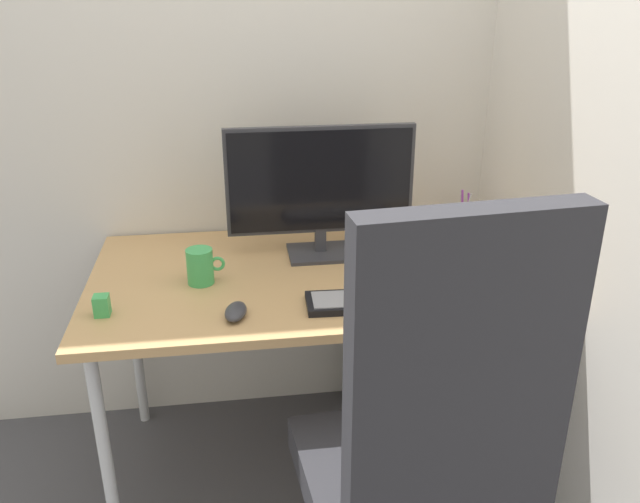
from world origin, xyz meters
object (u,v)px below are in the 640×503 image
object	(u,v)px
desk_clamp_accessory	(102,306)
mouse	(236,312)
pen_holder	(463,222)
keyboard	(380,300)
notebook	(492,279)
coffee_mug	(201,266)
monitor	(320,186)
office_chair	(426,452)
filing_cabinet	(412,366)

from	to	relation	value
desk_clamp_accessory	mouse	bearing A→B (deg)	-9.75
pen_holder	keyboard	bearing A→B (deg)	-130.30
notebook	coffee_mug	size ratio (longest dim) A/B	1.24
monitor	desk_clamp_accessory	distance (m)	0.76
office_chair	keyboard	size ratio (longest dim) A/B	2.93
office_chair	keyboard	bearing A→B (deg)	90.41
monitor	desk_clamp_accessory	bearing A→B (deg)	-152.17
mouse	coffee_mug	bearing A→B (deg)	124.65
keyboard	coffee_mug	xyz separation A→B (m)	(-0.50, 0.21, 0.04)
mouse	notebook	bearing A→B (deg)	19.83
pen_holder	desk_clamp_accessory	xyz separation A→B (m)	(-1.18, -0.45, -0.02)
office_chair	desk_clamp_accessory	bearing A→B (deg)	146.72
keyboard	mouse	size ratio (longest dim) A/B	3.96
pen_holder	mouse	bearing A→B (deg)	-148.12
office_chair	desk_clamp_accessory	world-z (taller)	office_chair
coffee_mug	mouse	bearing A→B (deg)	-67.08
pen_holder	notebook	xyz separation A→B (m)	(-0.05, -0.40, -0.04)
office_chair	keyboard	xyz separation A→B (m)	(-0.00, 0.46, 0.15)
notebook	coffee_mug	bearing A→B (deg)	170.13
monitor	desk_clamp_accessory	size ratio (longest dim) A/B	10.38
coffee_mug	notebook	bearing A→B (deg)	-7.90
pen_holder	desk_clamp_accessory	world-z (taller)	pen_holder
office_chair	mouse	distance (m)	0.62
notebook	pen_holder	bearing A→B (deg)	80.66
monitor	notebook	xyz separation A→B (m)	(0.48, -0.30, -0.22)
monitor	coffee_mug	distance (m)	0.46
filing_cabinet	monitor	size ratio (longest dim) A/B	1.06
filing_cabinet	mouse	distance (m)	0.83
monitor	coffee_mug	world-z (taller)	monitor
office_chair	mouse	bearing A→B (deg)	132.73
coffee_mug	desk_clamp_accessory	world-z (taller)	coffee_mug
monitor	mouse	distance (m)	0.55
office_chair	pen_holder	world-z (taller)	office_chair
keyboard	pen_holder	bearing A→B (deg)	49.70
notebook	mouse	bearing A→B (deg)	-173.88
filing_cabinet	desk_clamp_accessory	bearing A→B (deg)	-164.23
mouse	filing_cabinet	bearing A→B (deg)	40.51
coffee_mug	pen_holder	bearing A→B (deg)	17.02
filing_cabinet	mouse	bearing A→B (deg)	-151.22
office_chair	monitor	xyz separation A→B (m)	(-0.12, 0.85, 0.38)
coffee_mug	keyboard	bearing A→B (deg)	-22.76
filing_cabinet	monitor	distance (m)	0.74
filing_cabinet	pen_holder	xyz separation A→B (m)	(0.21, 0.18, 0.47)
pen_holder	desk_clamp_accessory	distance (m)	1.27
filing_cabinet	desk_clamp_accessory	size ratio (longest dim) A/B	11.04
office_chair	coffee_mug	xyz separation A→B (m)	(-0.51, 0.67, 0.20)
monitor	mouse	size ratio (longest dim) A/B	5.69
office_chair	notebook	bearing A→B (deg)	56.71
office_chair	coffee_mug	world-z (taller)	office_chair
keyboard	pen_holder	distance (m)	0.65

